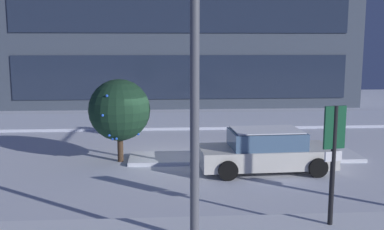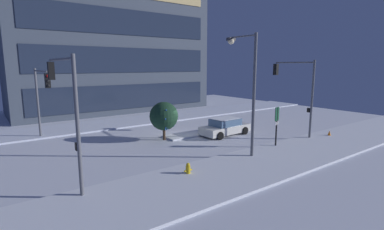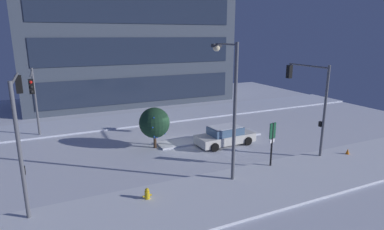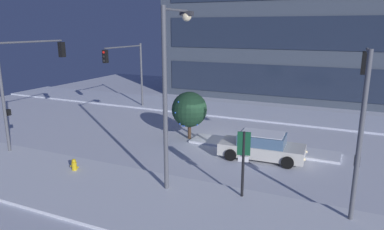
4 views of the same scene
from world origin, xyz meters
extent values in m
plane|color=silver|center=(0.00, 0.00, 0.00)|extent=(52.00, 52.00, 0.00)
cube|color=silver|center=(0.00, -8.69, 0.07)|extent=(52.00, 5.20, 0.14)
cube|color=silver|center=(0.00, 8.69, 0.07)|extent=(52.00, 5.20, 0.14)
cube|color=silver|center=(3.28, 0.05, 0.07)|extent=(9.00, 1.80, 0.14)
cube|color=#232D42|center=(1.41, 13.55, 2.22)|extent=(22.63, 0.10, 2.96)
cube|color=#232D42|center=(1.41, 13.55, 6.67)|extent=(22.63, 0.10, 2.96)
cube|color=#232D42|center=(1.41, 13.55, 11.12)|extent=(22.63, 0.10, 2.96)
cube|color=silver|center=(3.69, -1.68, 0.53)|extent=(4.73, 2.08, 0.66)
cube|color=slate|center=(3.69, -1.68, 1.14)|extent=(2.58, 1.79, 0.60)
cube|color=white|center=(3.69, -1.68, 1.47)|extent=(2.39, 1.67, 0.04)
sphere|color=#F9E5B2|center=(6.00, -0.94, 0.50)|extent=(0.16, 0.16, 0.16)
sphere|color=#F9E5B2|center=(6.06, -2.20, 0.50)|extent=(0.16, 0.16, 0.16)
cylinder|color=black|center=(5.18, -0.68, 0.33)|extent=(0.67, 0.25, 0.66)
cylinder|color=black|center=(5.26, -2.54, 0.33)|extent=(0.67, 0.25, 0.66)
cylinder|color=black|center=(2.11, -0.82, 0.33)|extent=(0.67, 0.25, 0.66)
cylinder|color=black|center=(2.20, -2.68, 0.33)|extent=(0.67, 0.25, 0.66)
cylinder|color=#565960|center=(-9.55, 6.89, 2.90)|extent=(0.18, 0.18, 5.81)
cylinder|color=#565960|center=(-9.55, 4.38, 5.61)|extent=(0.12, 5.02, 0.12)
cube|color=black|center=(-9.55, 1.87, 5.01)|extent=(0.32, 0.36, 1.00)
sphere|color=red|center=(-9.55, 1.68, 5.33)|extent=(0.20, 0.20, 0.20)
sphere|color=black|center=(-9.55, 1.68, 5.01)|extent=(0.20, 0.20, 0.20)
sphere|color=black|center=(-9.55, 1.68, 4.69)|extent=(0.20, 0.20, 0.20)
cylinder|color=#565960|center=(8.35, -6.89, 3.24)|extent=(0.18, 0.18, 6.47)
cylinder|color=#565960|center=(8.35, -5.03, 6.27)|extent=(0.12, 3.72, 0.12)
cube|color=black|center=(8.35, -3.17, 5.67)|extent=(0.32, 0.36, 1.00)
sphere|color=red|center=(8.35, -2.98, 5.99)|extent=(0.20, 0.20, 0.20)
sphere|color=black|center=(8.35, -2.98, 5.67)|extent=(0.20, 0.20, 0.20)
sphere|color=black|center=(8.35, -2.98, 5.35)|extent=(0.20, 0.20, 0.20)
cube|color=black|center=(8.35, -6.67, 2.40)|extent=(0.20, 0.24, 0.36)
cylinder|color=#565960|center=(-10.02, -6.89, 3.26)|extent=(0.18, 0.18, 6.53)
cylinder|color=#565960|center=(-10.02, -4.49, 6.33)|extent=(0.12, 4.81, 0.12)
cube|color=black|center=(-10.02, -2.08, 5.73)|extent=(0.32, 0.36, 1.00)
sphere|color=red|center=(-10.02, -1.89, 6.05)|extent=(0.20, 0.20, 0.20)
sphere|color=black|center=(-10.02, -1.89, 5.73)|extent=(0.20, 0.20, 0.20)
sphere|color=black|center=(-10.02, -1.89, 5.41)|extent=(0.20, 0.20, 0.20)
cube|color=black|center=(-10.02, -6.67, 2.40)|extent=(0.20, 0.24, 0.36)
cylinder|color=#565960|center=(0.76, -7.45, 4.02)|extent=(0.20, 0.20, 8.04)
cylinder|color=#565960|center=(0.76, -6.35, 7.89)|extent=(0.11, 2.21, 0.10)
cube|color=#333338|center=(0.75, -5.24, 7.79)|extent=(0.56, 0.36, 0.20)
sphere|color=#F9E5B2|center=(0.75, -5.24, 7.66)|extent=(0.44, 0.44, 0.44)
cylinder|color=gold|center=(-4.50, -7.55, 0.28)|extent=(0.26, 0.26, 0.55)
sphere|color=gold|center=(-4.50, -7.55, 0.62)|extent=(0.22, 0.22, 0.22)
cylinder|color=gold|center=(-4.68, -7.55, 0.31)|extent=(0.12, 0.10, 0.10)
cylinder|color=gold|center=(-4.32, -7.55, 0.31)|extent=(0.12, 0.10, 0.10)
cylinder|color=black|center=(4.08, -6.79, 1.51)|extent=(0.12, 0.12, 3.01)
cube|color=#144C2D|center=(4.08, -6.79, 2.51)|extent=(0.55, 0.18, 1.01)
cube|color=white|center=(4.08, -6.79, 1.82)|extent=(0.44, 0.14, 0.24)
cylinder|color=#473323|center=(-1.54, -0.03, 0.50)|extent=(0.22, 0.22, 1.00)
sphere|color=#193823|center=(-1.54, -0.03, 1.99)|extent=(2.31, 2.31, 2.31)
sphere|color=blue|center=(-1.07, 1.02, 1.83)|extent=(0.10, 0.10, 0.10)
sphere|color=blue|center=(-1.87, -0.95, 2.63)|extent=(0.10, 0.10, 0.10)
sphere|color=blue|center=(-1.61, -0.69, 1.03)|extent=(0.10, 0.10, 0.10)
sphere|color=blue|center=(-1.76, -0.62, 1.00)|extent=(0.10, 0.10, 0.10)
sphere|color=blue|center=(-0.83, -0.37, 1.12)|extent=(0.10, 0.10, 0.10)
sphere|color=blue|center=(-1.85, -0.82, 1.18)|extent=(0.10, 0.10, 0.10)
sphere|color=blue|center=(-2.03, -1.10, 1.95)|extent=(0.10, 0.10, 0.10)
sphere|color=blue|center=(-1.89, 1.07, 2.16)|extent=(0.10, 0.10, 0.10)
cone|color=orange|center=(10.38, -7.48, 0.28)|extent=(0.36, 0.36, 0.55)
camera|label=1|loc=(0.09, -16.76, 4.42)|focal=41.83mm
camera|label=2|loc=(-13.38, -20.03, 6.03)|focal=27.20mm
camera|label=3|loc=(-8.70, -22.01, 8.38)|focal=29.62mm
camera|label=4|loc=(7.83, -20.24, 7.17)|focal=32.89mm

